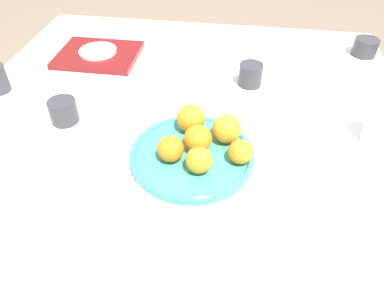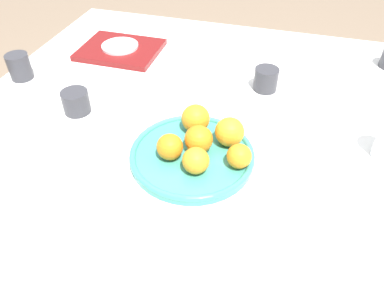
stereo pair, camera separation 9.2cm
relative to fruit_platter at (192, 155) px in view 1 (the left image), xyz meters
name	(u,v)px [view 1 (the left image)]	position (x,y,z in m)	size (l,w,h in m)	color
ground_plane	(190,228)	(-0.06, 0.31, -0.73)	(12.00, 12.00, 0.00)	#7A6651
table	(189,170)	(-0.06, 0.31, -0.37)	(1.33, 1.06, 0.71)	white
fruit_platter	(192,155)	(0.00, 0.00, 0.00)	(0.32, 0.32, 0.03)	teal
orange_0	(198,139)	(0.01, 0.02, 0.04)	(0.07, 0.07, 0.07)	orange
orange_1	(171,149)	(-0.05, -0.03, 0.04)	(0.07, 0.07, 0.07)	orange
orange_2	(240,152)	(0.12, -0.01, 0.03)	(0.06, 0.06, 0.06)	orange
orange_3	(199,160)	(0.03, -0.06, 0.04)	(0.06, 0.06, 0.06)	orange
orange_4	(191,118)	(-0.02, 0.10, 0.04)	(0.08, 0.08, 0.08)	orange
orange_5	(227,129)	(0.08, 0.07, 0.04)	(0.08, 0.08, 0.08)	orange
water_glass	(380,125)	(0.47, 0.15, 0.04)	(0.07, 0.07, 0.10)	silver
serving_tray	(98,55)	(-0.42, 0.48, 0.00)	(0.28, 0.23, 0.02)	maroon
side_plate	(98,51)	(-0.42, 0.48, 0.01)	(0.13, 0.13, 0.01)	white
cup_0	(365,47)	(0.54, 0.65, 0.02)	(0.09, 0.09, 0.06)	#333338
cup_1	(251,75)	(0.13, 0.38, 0.02)	(0.08, 0.08, 0.07)	#333338
cup_3	(63,111)	(-0.38, 0.10, 0.02)	(0.08, 0.08, 0.07)	#333338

